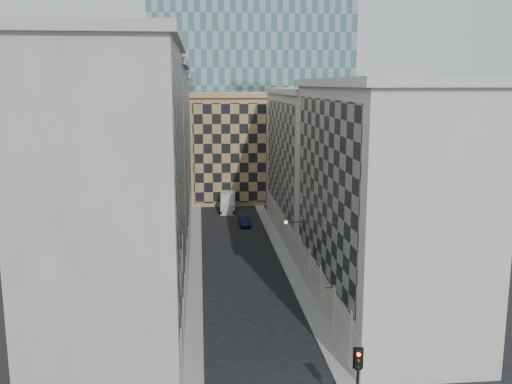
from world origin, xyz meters
TOP-DOWN VIEW (x-y plane):
  - sidewalk_west at (-5.25, 30.00)m, footprint 1.50×100.00m
  - sidewalk_east at (5.25, 30.00)m, footprint 1.50×100.00m
  - bldg_left_a at (-10.88, 11.00)m, footprint 10.80×22.80m
  - bldg_left_b at (-10.88, 33.00)m, footprint 10.80×22.80m
  - bldg_left_c at (-10.88, 55.00)m, footprint 10.80×22.80m
  - bldg_right_a at (10.88, 15.00)m, footprint 10.80×26.80m
  - bldg_right_b at (10.89, 42.00)m, footprint 10.80×28.80m
  - tan_block at (2.00, 67.90)m, footprint 16.80×14.80m
  - church_tower at (0.00, 82.00)m, footprint 7.20×7.20m
  - flagpoles_left at (-5.90, 6.00)m, footprint 0.10×6.33m
  - bracket_lamp at (4.38, 24.00)m, footprint 1.98×0.36m
  - traffic_light at (4.55, -2.21)m, footprint 0.60×0.56m
  - box_truck at (-0.15, 57.30)m, footprint 2.73×5.72m
  - dark_car at (1.74, 47.56)m, footprint 1.58×4.15m
  - shop_sign at (5.15, 10.17)m, footprint 0.97×0.62m

SIDE VIEW (x-z plane):
  - sidewalk_west at x=-5.25m, z-range 0.00..0.15m
  - sidewalk_east at x=5.25m, z-range 0.00..0.15m
  - dark_car at x=1.74m, z-range 0.00..1.35m
  - box_truck at x=-0.15m, z-range -0.20..2.85m
  - traffic_light at x=4.55m, z-range 1.19..6.02m
  - shop_sign at x=5.15m, z-range 3.49..4.19m
  - bracket_lamp at x=4.38m, z-range 6.02..6.38m
  - flagpoles_left at x=-5.90m, z-range 6.83..9.17m
  - tan_block at x=2.00m, z-range 0.04..18.84m
  - bldg_right_b at x=10.89m, z-range 0.00..19.70m
  - bldg_right_a at x=10.88m, z-range -0.03..20.67m
  - bldg_left_c at x=-10.88m, z-range -0.02..21.68m
  - bldg_left_b at x=-10.88m, z-range -0.03..22.67m
  - bldg_left_a at x=-10.88m, z-range -0.03..23.67m
  - church_tower at x=0.00m, z-range 1.20..52.70m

